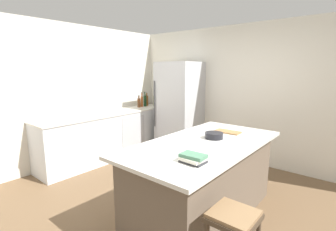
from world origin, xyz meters
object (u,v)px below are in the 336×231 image
Objects in this scene: cookbook_stack at (193,158)px; mixing_bowl at (214,135)px; bar_stool at (233,227)px; refrigerator at (179,108)px; soda_bottle at (155,99)px; kitchen_island at (203,178)px; whiskey_bottle at (147,100)px; syrup_bottle at (139,102)px; sink_faucet at (89,107)px; vinegar_bottle at (142,101)px; olive_oil_bottle at (154,100)px; cutting_board at (228,132)px; wine_bottle at (145,101)px.

cookbook_stack is 1.06× the size of mixing_bowl.
bar_stool is 1.29m from mixing_bowl.
refrigerator reaches higher than soda_bottle.
kitchen_island is 0.83m from cookbook_stack.
refrigerator is at bearing 1.38° from whiskey_bottle.
refrigerator is at bearing 138.54° from mixing_bowl.
whiskey_bottle is at bearing 98.70° from syrup_bottle.
syrup_bottle reaches higher than cookbook_stack.
kitchen_island is 1.06m from bar_stool.
sink_faucet is (-2.60, 0.12, 0.62)m from kitchen_island.
vinegar_bottle is at bearing -100.84° from soda_bottle.
olive_oil_bottle reaches higher than cutting_board.
wine_bottle is (-0.13, -0.19, 0.00)m from olive_oil_bottle.
cutting_board is at bearing 90.06° from kitchen_island.
cookbook_stack is at bearing -36.37° from vinegar_bottle.
syrup_bottle is at bearing -96.91° from soda_bottle.
syrup_bottle is (-0.06, -0.49, -0.03)m from soda_bottle.
refrigerator is at bearing 7.59° from wine_bottle.
cookbook_stack is at bearing -72.75° from mixing_bowl.
soda_bottle reaches higher than syrup_bottle.
cookbook_stack is (0.27, -0.61, 0.50)m from kitchen_island.
soda_bottle is at bearing 87.70° from sink_faucet.
syrup_bottle reaches higher than bar_stool.
soda_bottle is (-2.53, 1.88, 0.60)m from kitchen_island.
refrigerator is at bearing 146.68° from cutting_board.
cutting_board is at bearing -22.30° from whiskey_bottle.
whiskey_bottle is at bearing 157.70° from cutting_board.
wine_bottle is 0.20m from syrup_bottle.
kitchen_island is 9.00× the size of cookbook_stack.
kitchen_island is 2.67m from sink_faucet.
soda_bottle reaches higher than mixing_bowl.
bar_stool is 0.65m from cookbook_stack.
kitchen_island is 2.99m from syrup_bottle.
cutting_board is (2.60, 0.49, -0.15)m from sink_faucet.
mixing_bowl is (2.53, -1.65, -0.10)m from soda_bottle.
sink_faucet is 1.47m from wine_bottle.
refrigerator reaches higher than bar_stool.
soda_bottle is at bearing 143.40° from kitchen_island.
wine_bottle reaches higher than mixing_bowl.
whiskey_bottle is 1.15× the size of syrup_bottle.
wine_bottle is 0.96× the size of cutting_board.
vinegar_bottle reaches higher than bar_stool.
kitchen_island is at bearing -36.60° from soda_bottle.
syrup_bottle is at bearing 144.89° from cookbook_stack.
refrigerator reaches higher than mixing_bowl.
refrigerator is 5.54× the size of cutting_board.
wine_bottle reaches higher than bar_stool.
refrigerator is 7.20× the size of syrup_bottle.
kitchen_island is 3.09m from wine_bottle.
soda_bottle is 0.39m from vinegar_bottle.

